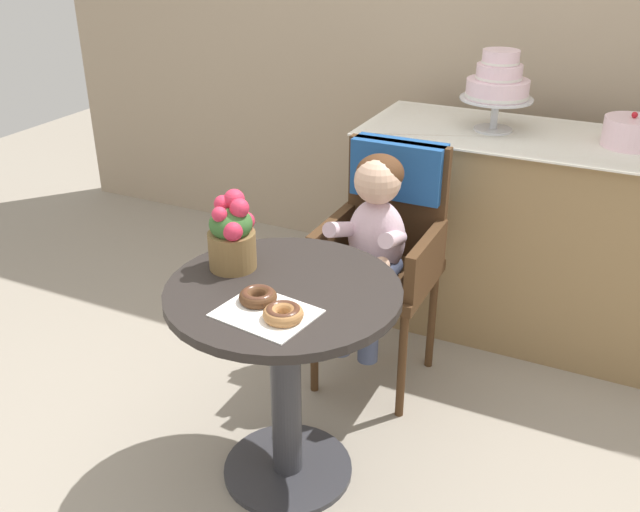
# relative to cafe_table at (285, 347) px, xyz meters

# --- Properties ---
(ground_plane) EXTENTS (8.00, 8.00, 0.00)m
(ground_plane) POSITION_rel_cafe_table_xyz_m (0.00, 0.00, -0.51)
(ground_plane) COLOR gray
(cafe_table) EXTENTS (0.72, 0.72, 0.72)m
(cafe_table) POSITION_rel_cafe_table_xyz_m (0.00, 0.00, 0.00)
(cafe_table) COLOR #282321
(cafe_table) RESTS_ON ground
(wicker_chair) EXTENTS (0.42, 0.45, 0.95)m
(wicker_chair) POSITION_rel_cafe_table_xyz_m (0.06, 0.73, 0.13)
(wicker_chair) COLOR #472D19
(wicker_chair) RESTS_ON ground
(seated_child) EXTENTS (0.27, 0.32, 0.73)m
(seated_child) POSITION_rel_cafe_table_xyz_m (0.06, 0.57, 0.17)
(seated_child) COLOR silver
(seated_child) RESTS_ON ground
(paper_napkin) EXTENTS (0.29, 0.25, 0.00)m
(paper_napkin) POSITION_rel_cafe_table_xyz_m (0.03, -0.15, 0.21)
(paper_napkin) COLOR white
(paper_napkin) RESTS_ON cafe_table
(donut_front) EXTENTS (0.11, 0.11, 0.04)m
(donut_front) POSITION_rel_cafe_table_xyz_m (0.09, -0.16, 0.23)
(donut_front) COLOR #AD7542
(donut_front) RESTS_ON cafe_table
(donut_mid) EXTENTS (0.11, 0.11, 0.04)m
(donut_mid) POSITION_rel_cafe_table_xyz_m (-0.02, -0.11, 0.23)
(donut_mid) COLOR #4C2D19
(donut_mid) RESTS_ON cafe_table
(flower_vase) EXTENTS (0.15, 0.15, 0.25)m
(flower_vase) POSITION_rel_cafe_table_xyz_m (-0.21, 0.05, 0.33)
(flower_vase) COLOR brown
(flower_vase) RESTS_ON cafe_table
(display_counter) EXTENTS (1.56, 0.62, 0.90)m
(display_counter) POSITION_rel_cafe_table_xyz_m (0.55, 1.30, -0.05)
(display_counter) COLOR #93754C
(display_counter) RESTS_ON ground
(tiered_cake_stand) EXTENTS (0.30, 0.30, 0.33)m
(tiered_cake_stand) POSITION_rel_cafe_table_xyz_m (0.30, 1.30, 0.59)
(tiered_cake_stand) COLOR silver
(tiered_cake_stand) RESTS_ON display_counter
(round_layer_cake) EXTENTS (0.22, 0.22, 0.14)m
(round_layer_cake) POSITION_rel_cafe_table_xyz_m (0.83, 1.32, 0.45)
(round_layer_cake) COLOR silver
(round_layer_cake) RESTS_ON display_counter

